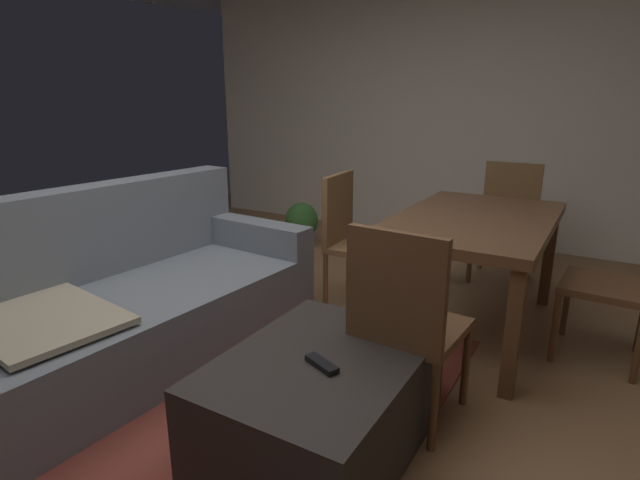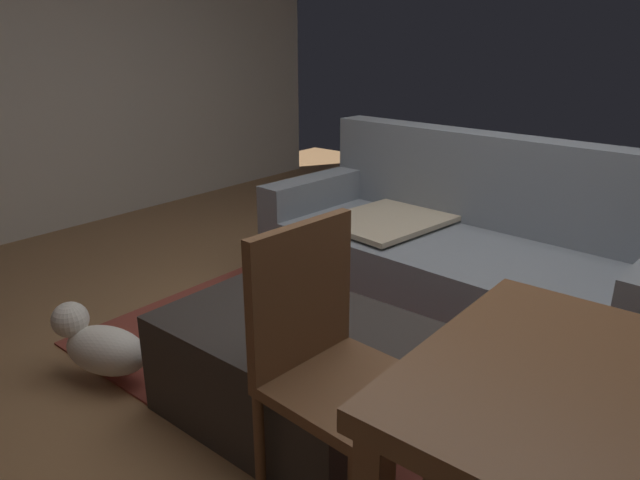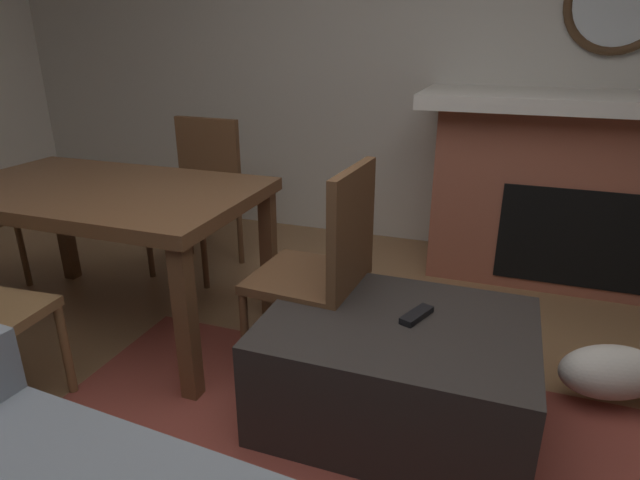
# 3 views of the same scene
# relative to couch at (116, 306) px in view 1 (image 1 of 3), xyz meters

# --- Properties ---
(floor) EXTENTS (8.02, 8.02, 0.00)m
(floor) POSITION_rel_couch_xyz_m (0.17, -0.72, -0.32)
(floor) COLOR olive
(wall_right_window_side) EXTENTS (0.12, 5.70, 2.62)m
(wall_right_window_side) POSITION_rel_couch_xyz_m (3.52, -0.72, 0.99)
(wall_right_window_side) COLOR white
(wall_right_window_side) RESTS_ON ground
(area_rug) EXTENTS (2.60, 2.00, 0.01)m
(area_rug) POSITION_rel_couch_xyz_m (-0.07, -0.72, -0.32)
(area_rug) COLOR brown
(area_rug) RESTS_ON ground
(couch) EXTENTS (2.29, 1.11, 0.95)m
(couch) POSITION_rel_couch_xyz_m (0.00, 0.00, 0.00)
(couch) COLOR slate
(couch) RESTS_ON ground
(ottoman_coffee_table) EXTENTS (0.97, 0.73, 0.43)m
(ottoman_coffee_table) POSITION_rel_couch_xyz_m (-0.07, -1.36, -0.11)
(ottoman_coffee_table) COLOR #2D2826
(ottoman_coffee_table) RESTS_ON ground
(tv_remote) EXTENTS (0.11, 0.17, 0.02)m
(tv_remote) POSITION_rel_couch_xyz_m (-0.13, -1.40, 0.12)
(tv_remote) COLOR black
(tv_remote) RESTS_ON ottoman_coffee_table
(dining_table) EXTENTS (1.47, 0.88, 0.74)m
(dining_table) POSITION_rel_couch_xyz_m (1.41, -1.58, 0.33)
(dining_table) COLOR brown
(dining_table) RESTS_ON ground
(dining_chair_south) EXTENTS (0.46, 0.46, 0.93)m
(dining_chair_south) POSITION_rel_couch_xyz_m (1.40, -2.42, 0.20)
(dining_chair_south) COLOR brown
(dining_chair_south) RESTS_ON ground
(dining_chair_north) EXTENTS (0.47, 0.47, 0.93)m
(dining_chair_north) POSITION_rel_couch_xyz_m (1.40, -0.75, 0.20)
(dining_chair_north) COLOR brown
(dining_chair_north) RESTS_ON ground
(dining_chair_east) EXTENTS (0.44, 0.44, 0.93)m
(dining_chair_east) POSITION_rel_couch_xyz_m (2.53, -1.58, 0.20)
(dining_chair_east) COLOR brown
(dining_chair_east) RESTS_ON ground
(dining_chair_west) EXTENTS (0.47, 0.47, 0.93)m
(dining_chair_west) POSITION_rel_couch_xyz_m (0.28, -1.58, 0.20)
(dining_chair_west) COLOR brown
(dining_chair_west) RESTS_ON ground
(potted_plant) EXTENTS (0.32, 0.32, 0.45)m
(potted_plant) POSITION_rel_couch_xyz_m (2.38, 0.30, -0.08)
(potted_plant) COLOR beige
(potted_plant) RESTS_ON ground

